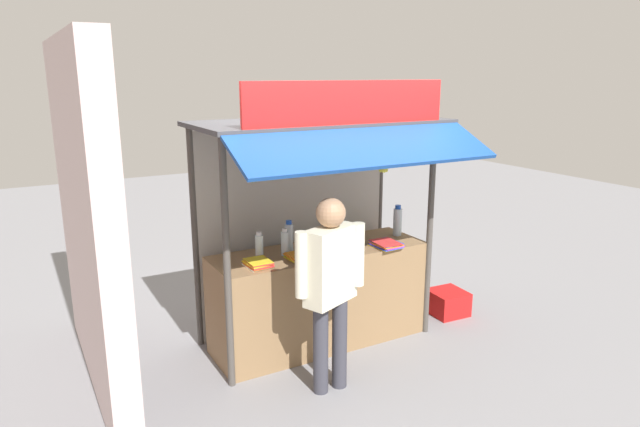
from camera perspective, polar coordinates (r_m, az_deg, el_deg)
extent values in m
plane|color=gray|center=(5.64, 0.00, -12.80)|extent=(20.00, 20.00, 0.00)
cube|color=olive|center=(5.44, 0.00, -8.39)|extent=(2.07, 0.67, 0.94)
cylinder|color=#4C4742|center=(4.55, -9.42, -5.34)|extent=(0.06, 0.06, 2.10)
cylinder|color=#4C4742|center=(5.56, 11.08, -1.82)|extent=(0.06, 0.06, 2.10)
cylinder|color=#4C4742|center=(5.32, -12.56, -2.62)|extent=(0.06, 0.06, 2.10)
cylinder|color=#4C4742|center=(6.21, 6.05, 0.03)|extent=(0.06, 0.06, 2.10)
cube|color=#B7B2A8|center=(5.69, -2.53, -1.45)|extent=(2.03, 0.04, 2.05)
cube|color=#3F3F44|center=(5.04, 0.06, 9.23)|extent=(2.27, 1.05, 0.04)
cube|color=#194799|center=(4.40, 5.02, 6.69)|extent=(2.23, 0.51, 0.26)
cube|color=red|center=(4.62, 2.99, 11.20)|extent=(1.87, 0.04, 0.35)
cylinder|color=#59544C|center=(4.69, 2.61, 7.62)|extent=(1.97, 0.02, 0.02)
cylinder|color=silver|center=(5.76, 7.89, -0.87)|extent=(0.09, 0.09, 0.28)
cylinder|color=blue|center=(5.72, 7.94, 0.66)|extent=(0.06, 0.06, 0.04)
cylinder|color=silver|center=(5.24, -3.16, -2.42)|extent=(0.08, 0.08, 0.25)
cylinder|color=blue|center=(5.20, -3.19, -0.89)|extent=(0.05, 0.05, 0.03)
cylinder|color=silver|center=(5.00, -6.19, -3.45)|extent=(0.07, 0.07, 0.22)
cylinder|color=white|center=(4.97, -6.22, -2.05)|extent=(0.05, 0.05, 0.03)
cylinder|color=silver|center=(5.11, -3.60, -3.05)|extent=(0.07, 0.07, 0.22)
cylinder|color=white|center=(5.07, -3.63, -1.70)|extent=(0.05, 0.05, 0.03)
cube|color=orange|center=(5.19, 2.19, -3.98)|extent=(0.20, 0.23, 0.01)
cube|color=green|center=(5.19, 2.23, -3.85)|extent=(0.19, 0.23, 0.01)
cube|color=green|center=(5.19, 2.25, -3.74)|extent=(0.21, 0.24, 0.01)
cube|color=red|center=(5.18, 2.12, -3.62)|extent=(0.20, 0.23, 0.01)
cube|color=yellow|center=(5.17, 2.29, -3.52)|extent=(0.21, 0.24, 0.01)
cube|color=black|center=(5.17, 2.18, -3.39)|extent=(0.20, 0.23, 0.01)
cube|color=red|center=(5.17, 2.29, -3.31)|extent=(0.20, 0.23, 0.01)
cube|color=yellow|center=(5.40, 6.63, -3.34)|extent=(0.24, 0.29, 0.01)
cube|color=blue|center=(5.38, 6.70, -3.28)|extent=(0.23, 0.28, 0.01)
cube|color=purple|center=(5.38, 6.81, -3.17)|extent=(0.24, 0.29, 0.01)
cube|color=orange|center=(5.38, 6.72, -3.06)|extent=(0.23, 0.28, 0.01)
cube|color=blue|center=(5.39, 6.74, -2.93)|extent=(0.23, 0.28, 0.01)
cube|color=red|center=(5.37, 6.71, -2.91)|extent=(0.23, 0.28, 0.01)
cube|color=white|center=(4.86, -6.38, -5.31)|extent=(0.20, 0.24, 0.01)
cube|color=orange|center=(4.85, -6.29, -5.25)|extent=(0.20, 0.24, 0.01)
cube|color=red|center=(4.85, -6.25, -5.15)|extent=(0.20, 0.23, 0.01)
cube|color=yellow|center=(4.85, -6.36, -5.00)|extent=(0.21, 0.24, 0.01)
cube|color=red|center=(4.84, -6.23, -4.87)|extent=(0.20, 0.24, 0.01)
cube|color=yellow|center=(4.84, -6.31, -4.78)|extent=(0.19, 0.23, 0.01)
cube|color=yellow|center=(5.04, -2.03, -4.54)|extent=(0.23, 0.24, 0.01)
cube|color=green|center=(5.04, -1.96, -4.43)|extent=(0.23, 0.24, 0.01)
cube|color=yellow|center=(5.03, -2.09, -4.37)|extent=(0.23, 0.24, 0.01)
cube|color=orange|center=(5.03, -2.13, -4.28)|extent=(0.22, 0.23, 0.01)
cube|color=orange|center=(5.02, -1.95, -4.19)|extent=(0.22, 0.23, 0.01)
cylinder|color=#332D23|center=(4.32, -6.92, 6.17)|extent=(0.01, 0.01, 0.09)
cylinder|color=olive|center=(4.33, -6.90, 5.32)|extent=(0.04, 0.04, 0.04)
ellipsoid|color=olive|center=(4.35, -6.49, 4.27)|extent=(0.04, 0.10, 0.16)
ellipsoid|color=olive|center=(4.36, -6.70, 4.29)|extent=(0.07, 0.08, 0.17)
ellipsoid|color=olive|center=(4.36, -6.97, 4.26)|extent=(0.09, 0.04, 0.16)
ellipsoid|color=olive|center=(4.35, -7.04, 4.19)|extent=(0.06, 0.06, 0.17)
ellipsoid|color=olive|center=(4.34, -7.18, 4.20)|extent=(0.05, 0.08, 0.16)
ellipsoid|color=olive|center=(4.33, -7.08, 4.16)|extent=(0.05, 0.08, 0.16)
ellipsoid|color=olive|center=(4.32, -6.86, 4.15)|extent=(0.08, 0.06, 0.17)
ellipsoid|color=olive|center=(4.32, -6.63, 4.19)|extent=(0.09, 0.05, 0.16)
ellipsoid|color=olive|center=(4.33, -6.62, 4.19)|extent=(0.07, 0.07, 0.17)
cylinder|color=#332D23|center=(4.66, 1.93, 6.92)|extent=(0.01, 0.01, 0.08)
cylinder|color=olive|center=(4.67, 1.93, 6.19)|extent=(0.04, 0.04, 0.04)
ellipsoid|color=#67AE42|center=(4.69, 2.18, 5.19)|extent=(0.04, 0.08, 0.16)
ellipsoid|color=#67AE42|center=(4.71, 1.80, 5.25)|extent=(0.09, 0.05, 0.16)
ellipsoid|color=#67AE42|center=(4.68, 1.60, 5.20)|extent=(0.07, 0.08, 0.16)
ellipsoid|color=#67AE42|center=(4.67, 1.82, 5.13)|extent=(0.05, 0.06, 0.16)
ellipsoid|color=#67AE42|center=(4.67, 2.11, 5.14)|extent=(0.07, 0.05, 0.16)
cylinder|color=#332D23|center=(4.91, 6.51, 6.90)|extent=(0.01, 0.01, 0.13)
cylinder|color=olive|center=(4.92, 6.48, 5.91)|extent=(0.04, 0.04, 0.04)
ellipsoid|color=yellow|center=(4.95, 6.71, 5.04)|extent=(0.04, 0.09, 0.15)
ellipsoid|color=yellow|center=(4.95, 6.51, 5.02)|extent=(0.06, 0.07, 0.16)
ellipsoid|color=yellow|center=(4.96, 6.33, 5.04)|extent=(0.08, 0.04, 0.15)
ellipsoid|color=yellow|center=(4.94, 6.21, 5.01)|extent=(0.07, 0.07, 0.16)
ellipsoid|color=yellow|center=(4.92, 6.28, 4.97)|extent=(0.04, 0.08, 0.15)
ellipsoid|color=yellow|center=(4.92, 6.41, 4.95)|extent=(0.06, 0.06, 0.15)
ellipsoid|color=yellow|center=(4.92, 6.64, 4.97)|extent=(0.08, 0.04, 0.15)
ellipsoid|color=yellow|center=(4.93, 6.68, 4.98)|extent=(0.07, 0.06, 0.16)
cylinder|color=#383842|center=(4.66, 0.07, -13.54)|extent=(0.12, 0.12, 0.78)
cylinder|color=#383842|center=(4.74, 1.99, -13.04)|extent=(0.12, 0.12, 0.78)
cube|color=#EAE5C6|center=(4.43, 1.08, -5.26)|extent=(0.50, 0.36, 0.62)
cylinder|color=#EAE5C6|center=(4.29, -1.91, -5.23)|extent=(0.10, 0.10, 0.52)
cylinder|color=#EAE5C6|center=(4.54, 3.90, -4.17)|extent=(0.10, 0.10, 0.52)
sphere|color=tan|center=(4.30, 1.10, 0.08)|extent=(0.23, 0.23, 0.23)
cube|color=red|center=(6.32, 12.81, -8.80)|extent=(0.39, 0.39, 0.26)
cube|color=beige|center=(4.85, -22.54, -0.59)|extent=(0.20, 2.40, 2.82)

